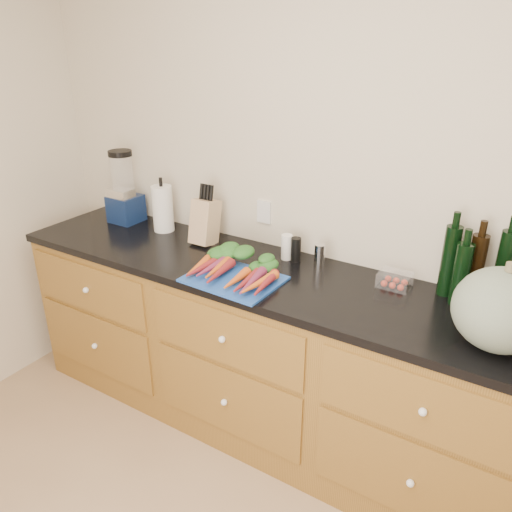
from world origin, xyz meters
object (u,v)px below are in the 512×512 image
Objects in this scene: squash at (501,310)px; tomato_box at (395,280)px; blender_appliance at (124,191)px; paper_towel at (163,209)px; knife_block at (205,222)px; carrots at (240,268)px; cutting_board at (234,279)px.

squash is 2.39× the size of tomato_box.
tomato_box is (1.65, 0.01, -0.16)m from blender_appliance.
paper_towel is 1.36m from tomato_box.
squash is 1.83m from paper_towel.
knife_block is 1.69× the size of tomato_box.
blender_appliance reaches higher than paper_towel.
squash is (1.11, 0.01, 0.11)m from carrots.
squash reaches higher than carrots.
tomato_box is at bearing 149.30° from squash.
knife_block is at bearing 147.43° from carrots.
blender_appliance reaches higher than cutting_board.
tomato_box is at bearing 0.42° from paper_towel.
paper_towel is 1.11× the size of knife_block.
paper_towel reaches higher than carrots.
carrots is 3.28× the size of tomato_box.
blender_appliance is (-1.00, 0.32, 0.18)m from cutting_board.
paper_towel reaches higher than tomato_box.
squash reaches higher than tomato_box.
paper_towel is at bearing 155.52° from cutting_board.
blender_appliance is at bearing -179.57° from tomato_box.
carrots is 1.95× the size of knife_block.
squash reaches higher than paper_towel.
knife_block is (-0.39, 0.25, 0.08)m from carrots.
paper_towel is (-1.81, 0.26, -0.02)m from squash.
blender_appliance is 1.80× the size of knife_block.
tomato_box is (1.35, 0.01, -0.10)m from paper_towel.
cutting_board is at bearing -37.74° from knife_block.
knife_block is 1.04m from tomato_box.
blender_appliance is 3.04× the size of tomato_box.
cutting_board is 1.61× the size of paper_towel.
knife_block reaches higher than carrots.
tomato_box is at bearing 26.86° from cutting_board.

